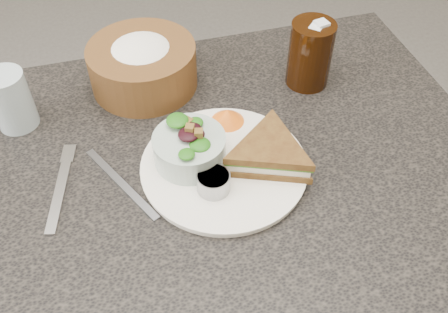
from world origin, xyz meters
TOP-DOWN VIEW (x-y plane):
  - dining_table at (0.00, 0.00)m, footprint 1.00×0.70m
  - dinner_plate at (0.05, -0.01)m, footprint 0.26×0.26m
  - sandwich at (0.12, -0.03)m, footprint 0.21×0.21m
  - salad_bowl at (-0.00, 0.01)m, footprint 0.12×0.12m
  - dressing_ramekin at (0.02, -0.06)m, footprint 0.06×0.06m
  - orange_wedge at (0.08, 0.08)m, footprint 0.08×0.08m
  - fork at (-0.21, 0.01)m, footprint 0.05×0.16m
  - knife at (-0.12, 0.00)m, footprint 0.09×0.17m
  - bread_basket at (-0.04, 0.24)m, footprint 0.25×0.25m
  - cola_glass at (0.26, 0.16)m, footprint 0.08×0.08m
  - water_glass at (-0.27, 0.19)m, footprint 0.08×0.08m

SIDE VIEW (x-z plane):
  - dining_table at x=0.00m, z-range 0.00..0.75m
  - knife at x=-0.12m, z-range 0.75..0.75m
  - fork at x=-0.21m, z-range 0.75..0.75m
  - dinner_plate at x=0.05m, z-range 0.75..0.76m
  - orange_wedge at x=0.08m, z-range 0.76..0.79m
  - dressing_ramekin at x=0.02m, z-range 0.76..0.79m
  - sandwich at x=0.12m, z-range 0.76..0.80m
  - salad_bowl at x=0.00m, z-range 0.76..0.83m
  - water_glass at x=-0.27m, z-range 0.75..0.85m
  - bread_basket at x=-0.04m, z-range 0.75..0.86m
  - cola_glass at x=0.26m, z-range 0.75..0.89m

